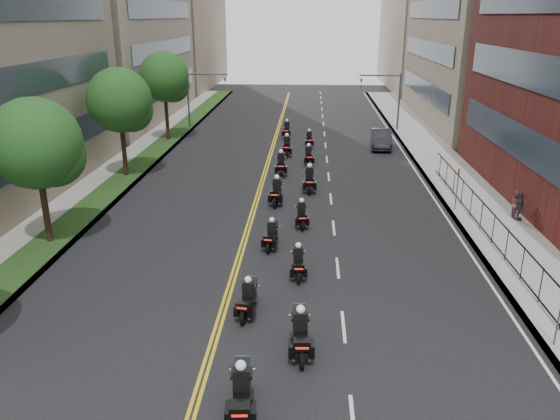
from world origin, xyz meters
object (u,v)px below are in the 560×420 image
(motorcycle_3, at_px, (298,264))
(motorcycle_6, at_px, (277,193))
(motorcycle_4, at_px, (271,236))
(motorcycle_9, at_px, (309,156))
(motorcycle_5, at_px, (302,215))
(motorcycle_8, at_px, (281,165))
(motorcycle_11, at_px, (309,140))
(motorcycle_2, at_px, (248,301))
(motorcycle_1, at_px, (301,336))
(pedestrian_b, at_px, (517,204))
(pedestrian_c, at_px, (520,207))
(motorcycle_12, at_px, (287,130))
(parked_sedan, at_px, (381,139))
(motorcycle_10, at_px, (287,147))
(motorcycle_7, at_px, (309,180))
(motorcycle_0, at_px, (241,397))

(motorcycle_3, distance_m, motorcycle_6, 9.91)
(motorcycle_4, height_order, motorcycle_9, motorcycle_9)
(motorcycle_5, height_order, motorcycle_8, motorcycle_8)
(motorcycle_3, height_order, motorcycle_11, motorcycle_11)
(motorcycle_2, bearing_deg, motorcycle_3, 68.99)
(motorcycle_1, distance_m, pedestrian_b, 18.02)
(motorcycle_9, distance_m, pedestrian_c, 16.67)
(motorcycle_3, bearing_deg, motorcycle_12, 90.63)
(parked_sedan, distance_m, pedestrian_c, 18.76)
(motorcycle_8, distance_m, motorcycle_10, 5.73)
(motorcycle_7, relative_size, parked_sedan, 0.53)
(motorcycle_1, xyz_separation_m, pedestrian_b, (11.82, 13.61, 0.23))
(motorcycle_1, height_order, motorcycle_10, motorcycle_10)
(motorcycle_3, height_order, motorcycle_7, motorcycle_7)
(motorcycle_9, bearing_deg, motorcycle_6, -106.44)
(motorcycle_7, relative_size, motorcycle_12, 1.06)
(motorcycle_5, xyz_separation_m, motorcycle_7, (0.39, 6.33, 0.11))
(motorcycle_10, relative_size, pedestrian_c, 1.62)
(parked_sedan, xyz_separation_m, pedestrian_b, (5.45, -17.60, 0.14))
(motorcycle_9, distance_m, pedestrian_b, 16.40)
(motorcycle_12, bearing_deg, motorcycle_6, -85.63)
(motorcycle_4, distance_m, motorcycle_8, 13.17)
(motorcycle_2, relative_size, motorcycle_3, 1.01)
(motorcycle_0, distance_m, motorcycle_10, 31.04)
(motorcycle_2, relative_size, motorcycle_6, 0.87)
(motorcycle_2, height_order, motorcycle_12, motorcycle_12)
(motorcycle_8, relative_size, motorcycle_11, 1.17)
(motorcycle_5, bearing_deg, motorcycle_10, 90.89)
(motorcycle_1, xyz_separation_m, motorcycle_11, (0.11, 31.12, -0.08))
(motorcycle_6, xyz_separation_m, pedestrian_b, (13.60, -2.04, 0.22))
(motorcycle_9, height_order, motorcycle_11, motorcycle_9)
(motorcycle_7, bearing_deg, motorcycle_0, -96.25)
(motorcycle_4, distance_m, motorcycle_9, 16.24)
(motorcycle_2, xyz_separation_m, motorcycle_12, (0.05, 32.38, 0.07))
(motorcycle_5, bearing_deg, motorcycle_2, -105.75)
(motorcycle_0, relative_size, parked_sedan, 0.51)
(motorcycle_12, xyz_separation_m, pedestrian_b, (13.84, -21.22, 0.24))
(motorcycle_11, bearing_deg, motorcycle_4, -97.92)
(motorcycle_8, height_order, pedestrian_c, motorcycle_8)
(motorcycle_2, distance_m, motorcycle_4, 6.50)
(motorcycle_11, bearing_deg, pedestrian_b, -59.69)
(motorcycle_5, height_order, motorcycle_7, motorcycle_7)
(motorcycle_0, xyz_separation_m, pedestrian_c, (13.48, 16.49, 0.21))
(motorcycle_0, bearing_deg, motorcycle_4, 85.67)
(motorcycle_8, xyz_separation_m, pedestrian_b, (13.69, -8.49, 0.20))
(motorcycle_0, height_order, motorcycle_3, motorcycle_0)
(motorcycle_6, bearing_deg, motorcycle_11, 86.26)
(motorcycle_4, bearing_deg, motorcycle_7, 86.50)
(motorcycle_2, distance_m, parked_sedan, 29.97)
(motorcycle_2, distance_m, motorcycle_11, 28.75)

